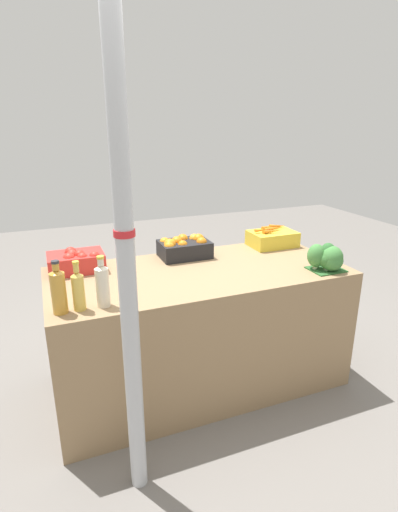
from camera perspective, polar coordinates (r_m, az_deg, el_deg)
name	(u,v)px	position (r m, az deg, el deg)	size (l,w,h in m)	color
ground_plane	(199,379)	(3.06, 0.00, -17.18)	(10.00, 10.00, 0.00)	slate
market_table	(199,327)	(2.83, 0.00, -10.16)	(1.95, 0.89, 0.85)	#937551
support_pole	(126,260)	(1.73, -10.39, -0.56)	(0.09, 0.09, 2.46)	#B7BABF
apple_crate	(76,261)	(2.74, -17.15, -0.65)	(0.36, 0.25, 0.15)	red
orange_crate	(184,247)	(2.89, -2.16, 1.28)	(0.36, 0.25, 0.16)	black
carrot_crate	(272,238)	(3.21, 10.42, 2.57)	(0.36, 0.25, 0.16)	gold
broccoli_pile	(328,258)	(2.74, 17.89, -0.27)	(0.24, 0.20, 0.19)	#2D602D
juice_bottle_amber	(58,290)	(2.15, -19.44, -4.66)	(0.08, 0.08, 0.28)	gold
juice_bottle_golden	(78,290)	(2.16, -16.86, -4.63)	(0.06, 0.06, 0.27)	gold
juice_bottle_cloudy	(102,285)	(2.17, -13.63, -4.01)	(0.07, 0.07, 0.28)	beige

